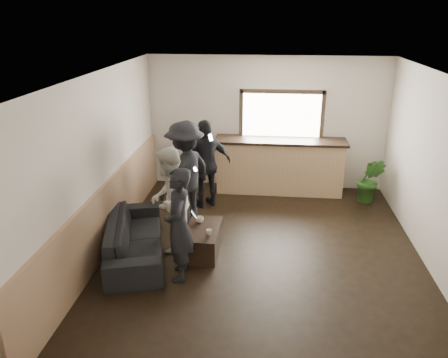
# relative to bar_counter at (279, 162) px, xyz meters

# --- Properties ---
(ground) EXTENTS (5.00, 6.00, 0.01)m
(ground) POSITION_rel_bar_counter_xyz_m (-0.30, -2.70, -0.64)
(ground) COLOR black
(room_shell) EXTENTS (5.01, 6.01, 2.80)m
(room_shell) POSITION_rel_bar_counter_xyz_m (-1.04, -2.70, 0.83)
(room_shell) COLOR silver
(room_shell) RESTS_ON ground
(bar_counter) EXTENTS (2.70, 0.68, 2.13)m
(bar_counter) POSITION_rel_bar_counter_xyz_m (0.00, 0.00, 0.00)
(bar_counter) COLOR tan
(bar_counter) RESTS_ON ground
(sofa) EXTENTS (1.35, 2.25, 0.61)m
(sofa) POSITION_rel_bar_counter_xyz_m (-2.28, -2.90, -0.33)
(sofa) COLOR black
(sofa) RESTS_ON ground
(coffee_table) EXTENTS (0.54, 0.94, 0.41)m
(coffee_table) POSITION_rel_bar_counter_xyz_m (-1.23, -2.70, -0.43)
(coffee_table) COLOR black
(coffee_table) RESTS_ON ground
(cup_a) EXTENTS (0.13, 0.13, 0.10)m
(cup_a) POSITION_rel_bar_counter_xyz_m (-1.31, -2.49, -0.18)
(cup_a) COLOR silver
(cup_a) RESTS_ON coffee_table
(cup_b) EXTENTS (0.13, 0.13, 0.09)m
(cup_b) POSITION_rel_bar_counter_xyz_m (-1.11, -2.89, -0.18)
(cup_b) COLOR silver
(cup_b) RESTS_ON coffee_table
(potted_plant) EXTENTS (0.63, 0.57, 0.94)m
(potted_plant) POSITION_rel_bar_counter_xyz_m (1.80, -0.41, -0.17)
(potted_plant) COLOR #2D6623
(potted_plant) RESTS_ON ground
(person_a) EXTENTS (0.51, 0.66, 1.67)m
(person_a) POSITION_rel_bar_counter_xyz_m (-1.46, -3.42, 0.19)
(person_a) COLOR black
(person_a) RESTS_ON ground
(person_b) EXTENTS (0.64, 0.83, 1.69)m
(person_b) POSITION_rel_bar_counter_xyz_m (-1.77, -2.62, 0.21)
(person_b) COLOR beige
(person_b) RESTS_ON ground
(person_c) EXTENTS (1.20, 1.39, 1.86)m
(person_c) POSITION_rel_bar_counter_xyz_m (-1.70, -1.59, 0.29)
(person_c) COLOR black
(person_c) RESTS_ON ground
(person_d) EXTENTS (1.09, 0.89, 1.73)m
(person_d) POSITION_rel_bar_counter_xyz_m (-1.42, -0.91, 0.23)
(person_d) COLOR black
(person_d) RESTS_ON ground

